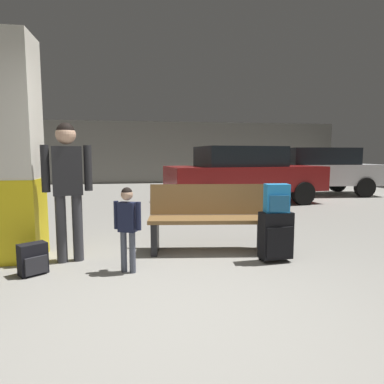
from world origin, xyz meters
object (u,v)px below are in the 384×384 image
object	(u,v)px
backpack_bright	(277,199)
bench	(209,218)
adult	(67,177)
parked_car_near	(243,173)
structural_pillar	(13,151)
child	(127,220)
backpack_dark_floor	(33,259)
suitcase	(276,236)
parked_car_side	(314,170)

from	to	relation	value
backpack_bright	bench	bearing A→B (deg)	140.26
backpack_bright	adult	bearing A→B (deg)	171.05
backpack_bright	parked_car_near	distance (m)	5.02
adult	parked_car_near	size ratio (longest dim) A/B	0.39
structural_pillar	child	size ratio (longest dim) A/B	2.86
adult	child	bearing A→B (deg)	-34.87
backpack_dark_floor	structural_pillar	bearing A→B (deg)	119.86
bench	backpack_dark_floor	world-z (taller)	bench
backpack_bright	suitcase	bearing A→B (deg)	23.46
adult	parked_car_near	distance (m)	5.75
suitcase	backpack_dark_floor	world-z (taller)	suitcase
backpack_bright	adult	xyz separation A→B (m)	(-2.46, 0.39, 0.26)
suitcase	backpack_dark_floor	bearing A→B (deg)	-179.60
child	parked_car_near	size ratio (longest dim) A/B	0.22
bench	suitcase	world-z (taller)	bench
bench	suitcase	distance (m)	0.92
parked_car_side	suitcase	bearing A→B (deg)	-121.93
adult	backpack_bright	bearing A→B (deg)	-8.95
child	adult	world-z (taller)	adult
suitcase	backpack_bright	bearing A→B (deg)	-156.54
bench	parked_car_side	xyz separation A→B (m)	(4.65, 5.75, 0.36)
backpack_bright	parked_car_near	world-z (taller)	parked_car_near
backpack_dark_floor	parked_car_near	xyz separation A→B (m)	(3.88, 4.91, 0.64)
bench	structural_pillar	bearing A→B (deg)	-179.91
structural_pillar	parked_car_side	size ratio (longest dim) A/B	0.64
structural_pillar	backpack_bright	xyz separation A→B (m)	(3.11, -0.58, -0.56)
child	parked_car_side	distance (m)	8.60
backpack_dark_floor	child	bearing A→B (deg)	-4.91
suitcase	parked_car_near	xyz separation A→B (m)	(1.11, 4.89, 0.48)
backpack_bright	backpack_dark_floor	distance (m)	2.83
backpack_dark_floor	parked_car_side	distance (m)	9.26
backpack_dark_floor	backpack_bright	bearing A→B (deg)	0.39
structural_pillar	child	xyz separation A→B (m)	(1.36, -0.69, -0.76)
adult	backpack_dark_floor	xyz separation A→B (m)	(-0.31, -0.41, -0.86)
adult	parked_car_side	distance (m)	8.74
suitcase	adult	world-z (taller)	adult
bench	parked_car_side	world-z (taller)	parked_car_side
suitcase	backpack_bright	xyz separation A→B (m)	(-0.00, -0.00, 0.45)
child	adult	size ratio (longest dim) A/B	0.57
backpack_bright	parked_car_near	xyz separation A→B (m)	(1.11, 4.90, 0.03)
suitcase	parked_car_side	size ratio (longest dim) A/B	0.14
structural_pillar	backpack_dark_floor	bearing A→B (deg)	-60.14
structural_pillar	backpack_dark_floor	size ratio (longest dim) A/B	7.92
bench	child	world-z (taller)	child
structural_pillar	parked_car_near	distance (m)	6.06
structural_pillar	child	world-z (taller)	structural_pillar
structural_pillar	parked_car_side	bearing A→B (deg)	39.19
bench	parked_car_near	xyz separation A→B (m)	(1.81, 4.31, 0.36)
backpack_bright	parked_car_side	bearing A→B (deg)	58.07
structural_pillar	suitcase	size ratio (longest dim) A/B	4.46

